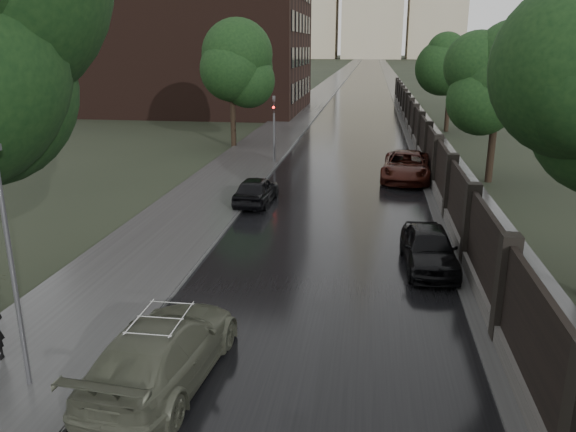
# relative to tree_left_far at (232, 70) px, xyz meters

# --- Properties ---
(road) EXTENTS (8.00, 420.00, 0.02)m
(road) POSITION_rel_tree_left_far_xyz_m (8.00, 160.00, -5.23)
(road) COLOR black
(road) RESTS_ON ground
(sidewalk_left) EXTENTS (4.00, 420.00, 0.16)m
(sidewalk_left) POSITION_rel_tree_left_far_xyz_m (2.00, 160.00, -5.16)
(sidewalk_left) COLOR #2D2D2D
(sidewalk_left) RESTS_ON ground
(verge_right) EXTENTS (3.00, 420.00, 0.08)m
(verge_right) POSITION_rel_tree_left_far_xyz_m (13.50, 160.00, -5.20)
(verge_right) COLOR #2D2D2D
(verge_right) RESTS_ON ground
(fence_right) EXTENTS (0.45, 75.72, 2.70)m
(fence_right) POSITION_rel_tree_left_far_xyz_m (12.60, 2.01, -4.23)
(fence_right) COLOR #383533
(fence_right) RESTS_ON ground
(tree_left_far) EXTENTS (4.25, 4.25, 7.39)m
(tree_left_far) POSITION_rel_tree_left_far_xyz_m (0.00, 0.00, 0.00)
(tree_left_far) COLOR black
(tree_left_far) RESTS_ON ground
(tree_right_b) EXTENTS (4.08, 4.08, 7.01)m
(tree_right_b) POSITION_rel_tree_left_far_xyz_m (15.50, -8.00, -0.29)
(tree_right_b) COLOR black
(tree_right_b) RESTS_ON ground
(tree_right_c) EXTENTS (4.08, 4.08, 7.01)m
(tree_right_c) POSITION_rel_tree_left_far_xyz_m (15.50, 10.00, -0.29)
(tree_right_c) COLOR black
(tree_right_c) RESTS_ON ground
(lamp_post) EXTENTS (0.25, 0.12, 5.11)m
(lamp_post) POSITION_rel_tree_left_far_xyz_m (2.60, -28.50, -2.57)
(lamp_post) COLOR #59595E
(lamp_post) RESTS_ON ground
(traffic_light) EXTENTS (0.16, 0.32, 4.00)m
(traffic_light) POSITION_rel_tree_left_far_xyz_m (3.70, -5.01, -2.84)
(traffic_light) COLOR #59595E
(traffic_light) RESTS_ON ground
(brick_building) EXTENTS (24.00, 18.00, 20.00)m
(brick_building) POSITION_rel_tree_left_far_xyz_m (-10.00, 22.00, 4.76)
(brick_building) COLOR black
(brick_building) RESTS_ON ground
(volga_sedan) EXTENTS (2.41, 5.08, 1.43)m
(volga_sedan) POSITION_rel_tree_left_far_xyz_m (5.23, -27.78, -4.53)
(volga_sedan) COLOR #4A4D3E
(volga_sedan) RESTS_ON ground
(hatchback_left) EXTENTS (1.66, 3.76, 1.26)m
(hatchback_left) POSITION_rel_tree_left_far_xyz_m (4.40, -13.88, -4.61)
(hatchback_left) COLOR black
(hatchback_left) RESTS_ON ground
(car_right_near) EXTENTS (1.77, 4.01, 1.34)m
(car_right_near) POSITION_rel_tree_left_far_xyz_m (11.31, -20.51, -4.57)
(car_right_near) COLOR black
(car_right_near) RESTS_ON ground
(car_right_far) EXTENTS (2.89, 5.49, 1.47)m
(car_right_far) POSITION_rel_tree_left_far_xyz_m (11.28, -8.17, -4.51)
(car_right_far) COLOR black
(car_right_far) RESTS_ON ground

